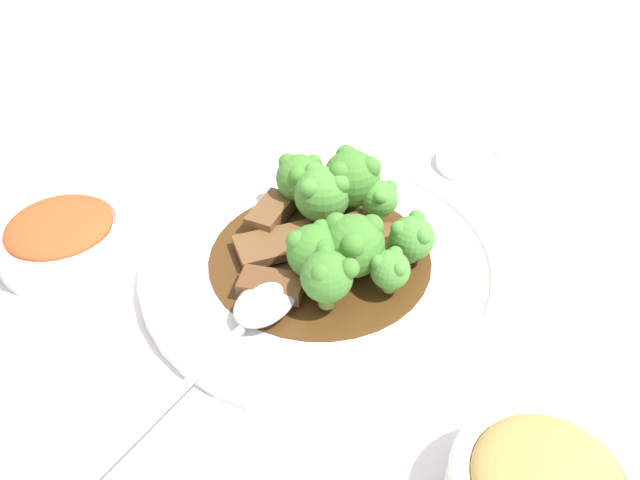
{
  "coord_description": "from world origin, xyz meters",
  "views": [
    {
      "loc": [
        0.03,
        0.4,
        0.38
      ],
      "look_at": [
        0.0,
        0.0,
        0.03
      ],
      "focal_mm": 35.0,
      "sensor_mm": 36.0,
      "label": 1
    }
  ],
  "objects_px": {
    "beef_strip_4": "(271,213)",
    "broccoli_floret_1": "(322,193)",
    "broccoli_floret_5": "(300,177)",
    "broccoli_floret_3": "(412,237)",
    "broccoli_floret_8": "(379,198)",
    "serving_spoon": "(247,321)",
    "main_plate": "(320,261)",
    "broccoli_floret_6": "(314,251)",
    "side_bowl_kimchi": "(62,236)",
    "beef_strip_0": "(278,244)",
    "broccoli_floret_0": "(390,269)",
    "beef_strip_2": "(339,237)",
    "broccoli_floret_2": "(353,244)",
    "beef_strip_1": "(380,249)",
    "broccoli_floret_7": "(351,177)",
    "beef_strip_3": "(271,285)",
    "broccoli_floret_4": "(333,275)",
    "sauce_dish": "(469,161)"
  },
  "relations": [
    {
      "from": "beef_strip_1",
      "to": "broccoli_floret_6",
      "type": "distance_m",
      "value": 0.07
    },
    {
      "from": "beef_strip_1",
      "to": "beef_strip_4",
      "type": "xyz_separation_m",
      "value": [
        0.09,
        -0.06,
        0.0
      ]
    },
    {
      "from": "broccoli_floret_0",
      "to": "side_bowl_kimchi",
      "type": "distance_m",
      "value": 0.29
    },
    {
      "from": "broccoli_floret_0",
      "to": "broccoli_floret_2",
      "type": "bearing_deg",
      "value": -41.94
    },
    {
      "from": "beef_strip_2",
      "to": "beef_strip_3",
      "type": "bearing_deg",
      "value": 41.8
    },
    {
      "from": "beef_strip_1",
      "to": "broccoli_floret_3",
      "type": "relative_size",
      "value": 1.46
    },
    {
      "from": "beef_strip_4",
      "to": "broccoli_floret_5",
      "type": "height_order",
      "value": "broccoli_floret_5"
    },
    {
      "from": "broccoli_floret_7",
      "to": "side_bowl_kimchi",
      "type": "bearing_deg",
      "value": 4.55
    },
    {
      "from": "beef_strip_4",
      "to": "broccoli_floret_6",
      "type": "xyz_separation_m",
      "value": [
        -0.03,
        0.08,
        0.02
      ]
    },
    {
      "from": "beef_strip_1",
      "to": "broccoli_floret_7",
      "type": "xyz_separation_m",
      "value": [
        0.02,
        -0.06,
        0.03
      ]
    },
    {
      "from": "main_plate",
      "to": "beef_strip_0",
      "type": "relative_size",
      "value": 3.85
    },
    {
      "from": "main_plate",
      "to": "broccoli_floret_7",
      "type": "height_order",
      "value": "broccoli_floret_7"
    },
    {
      "from": "broccoli_floret_2",
      "to": "serving_spoon",
      "type": "xyz_separation_m",
      "value": [
        0.09,
        0.06,
        -0.02
      ]
    },
    {
      "from": "broccoli_floret_3",
      "to": "sauce_dish",
      "type": "bearing_deg",
      "value": -120.84
    },
    {
      "from": "broccoli_floret_6",
      "to": "broccoli_floret_2",
      "type": "bearing_deg",
      "value": -172.44
    },
    {
      "from": "main_plate",
      "to": "broccoli_floret_6",
      "type": "height_order",
      "value": "broccoli_floret_6"
    },
    {
      "from": "broccoli_floret_5",
      "to": "serving_spoon",
      "type": "height_order",
      "value": "broccoli_floret_5"
    },
    {
      "from": "beef_strip_1",
      "to": "sauce_dish",
      "type": "height_order",
      "value": "beef_strip_1"
    },
    {
      "from": "serving_spoon",
      "to": "side_bowl_kimchi",
      "type": "height_order",
      "value": "side_bowl_kimchi"
    },
    {
      "from": "serving_spoon",
      "to": "beef_strip_4",
      "type": "bearing_deg",
      "value": -99.3
    },
    {
      "from": "broccoli_floret_1",
      "to": "serving_spoon",
      "type": "bearing_deg",
      "value": 61.55
    },
    {
      "from": "broccoli_floret_1",
      "to": "broccoli_floret_4",
      "type": "xyz_separation_m",
      "value": [
        0.0,
        0.11,
        0.0
      ]
    },
    {
      "from": "main_plate",
      "to": "serving_spoon",
      "type": "relative_size",
      "value": 1.54
    },
    {
      "from": "broccoli_floret_6",
      "to": "broccoli_floret_8",
      "type": "xyz_separation_m",
      "value": [
        -0.06,
        -0.07,
        -0.0
      ]
    },
    {
      "from": "beef_strip_4",
      "to": "broccoli_floret_3",
      "type": "xyz_separation_m",
      "value": [
        -0.12,
        0.06,
        0.02
      ]
    },
    {
      "from": "broccoli_floret_8",
      "to": "broccoli_floret_3",
      "type": "bearing_deg",
      "value": 108.55
    },
    {
      "from": "beef_strip_3",
      "to": "side_bowl_kimchi",
      "type": "height_order",
      "value": "side_bowl_kimchi"
    },
    {
      "from": "beef_strip_0",
      "to": "broccoli_floret_5",
      "type": "relative_size",
      "value": 1.55
    },
    {
      "from": "beef_strip_3",
      "to": "side_bowl_kimchi",
      "type": "relative_size",
      "value": 0.48
    },
    {
      "from": "beef_strip_2",
      "to": "broccoli_floret_2",
      "type": "xyz_separation_m",
      "value": [
        -0.01,
        0.04,
        0.02
      ]
    },
    {
      "from": "main_plate",
      "to": "side_bowl_kimchi",
      "type": "distance_m",
      "value": 0.23
    },
    {
      "from": "broccoli_floret_0",
      "to": "broccoli_floret_1",
      "type": "relative_size",
      "value": 0.69
    },
    {
      "from": "broccoli_floret_6",
      "to": "broccoli_floret_7",
      "type": "relative_size",
      "value": 0.81
    },
    {
      "from": "beef_strip_3",
      "to": "broccoli_floret_1",
      "type": "bearing_deg",
      "value": -118.77
    },
    {
      "from": "beef_strip_4",
      "to": "broccoli_floret_1",
      "type": "bearing_deg",
      "value": 173.59
    },
    {
      "from": "broccoli_floret_5",
      "to": "beef_strip_0",
      "type": "bearing_deg",
      "value": 69.35
    },
    {
      "from": "broccoli_floret_0",
      "to": "broccoli_floret_3",
      "type": "bearing_deg",
      "value": -124.62
    },
    {
      "from": "beef_strip_4",
      "to": "serving_spoon",
      "type": "height_order",
      "value": "beef_strip_4"
    },
    {
      "from": "broccoli_floret_4",
      "to": "beef_strip_3",
      "type": "bearing_deg",
      "value": -21.63
    },
    {
      "from": "beef_strip_0",
      "to": "broccoli_floret_4",
      "type": "relative_size",
      "value": 1.6
    },
    {
      "from": "broccoli_floret_5",
      "to": "beef_strip_4",
      "type": "bearing_deg",
      "value": 36.94
    },
    {
      "from": "beef_strip_4",
      "to": "main_plate",
      "type": "bearing_deg",
      "value": 128.51
    },
    {
      "from": "broccoli_floret_8",
      "to": "sauce_dish",
      "type": "bearing_deg",
      "value": -137.0
    },
    {
      "from": "broccoli_floret_5",
      "to": "broccoli_floret_3",
      "type": "bearing_deg",
      "value": 135.75
    },
    {
      "from": "broccoli_floret_8",
      "to": "side_bowl_kimchi",
      "type": "distance_m",
      "value": 0.28
    },
    {
      "from": "broccoli_floret_3",
      "to": "broccoli_floret_8",
      "type": "bearing_deg",
      "value": -71.45
    },
    {
      "from": "beef_strip_0",
      "to": "main_plate",
      "type": "bearing_deg",
      "value": 163.51
    },
    {
      "from": "broccoli_floret_2",
      "to": "broccoli_floret_3",
      "type": "relative_size",
      "value": 1.29
    },
    {
      "from": "broccoli_floret_6",
      "to": "side_bowl_kimchi",
      "type": "height_order",
      "value": "broccoli_floret_6"
    },
    {
      "from": "beef_strip_4",
      "to": "broccoli_floret_7",
      "type": "relative_size",
      "value": 0.97
    }
  ]
}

